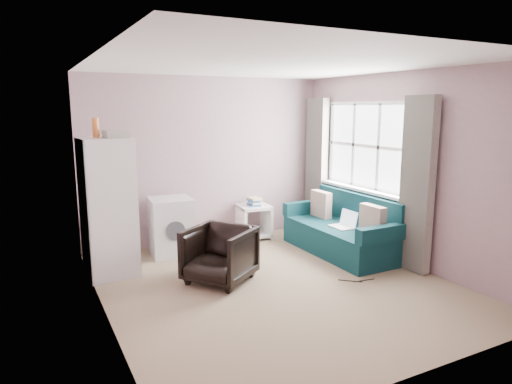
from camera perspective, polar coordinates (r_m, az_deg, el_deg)
room at (r=5.14m, az=2.74°, el=1.68°), size 3.84×4.24×2.54m
armchair at (r=5.44m, az=-4.60°, el=-7.47°), size 0.95×0.96×0.73m
fridge at (r=5.81m, az=-17.97°, el=-1.75°), size 0.62×0.61×1.92m
washing_machine at (r=6.52m, az=-10.56°, el=-4.09°), size 0.61×0.61×0.80m
side_table at (r=7.22m, az=-0.27°, el=-3.39°), size 0.53×0.53×0.65m
sofa at (r=6.65m, az=11.01°, el=-4.84°), size 0.85×1.86×0.83m
window_dressing at (r=6.73m, az=12.84°, el=2.27°), size 0.17×2.62×2.18m
floor_cables at (r=5.68m, az=12.54°, el=-10.76°), size 0.41×0.20×0.01m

